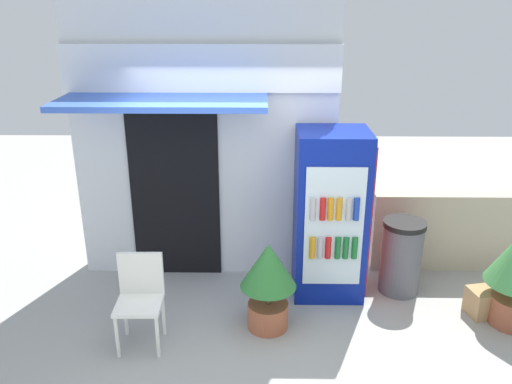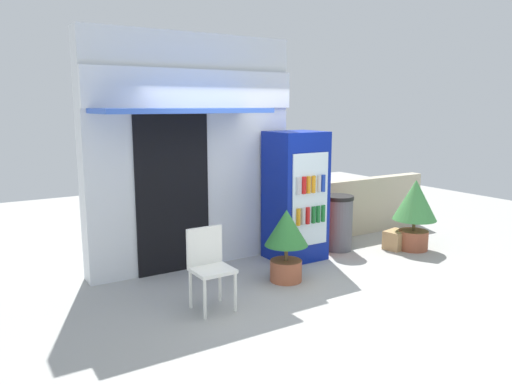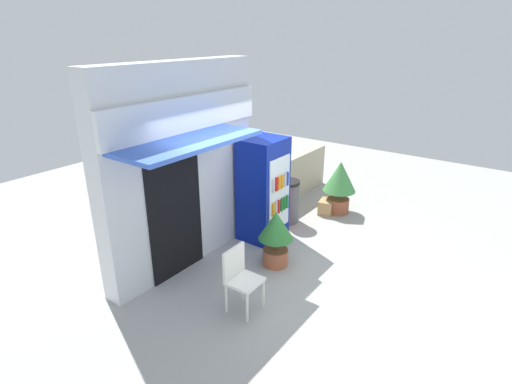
# 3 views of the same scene
# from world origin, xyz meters

# --- Properties ---
(ground) EXTENTS (16.00, 16.00, 0.00)m
(ground) POSITION_xyz_m (0.00, 0.00, 0.00)
(ground) COLOR #A3A39E
(storefront_building) EXTENTS (2.99, 1.20, 3.20)m
(storefront_building) POSITION_xyz_m (-0.49, 1.52, 1.64)
(storefront_building) COLOR silver
(storefront_building) RESTS_ON ground
(drink_cooler) EXTENTS (0.78, 0.74, 1.88)m
(drink_cooler) POSITION_xyz_m (0.93, 0.98, 0.94)
(drink_cooler) COLOR navy
(drink_cooler) RESTS_ON ground
(plastic_chair) EXTENTS (0.44, 0.41, 0.91)m
(plastic_chair) POSITION_xyz_m (-0.98, 0.02, 0.53)
(plastic_chair) COLOR white
(plastic_chair) RESTS_ON ground
(potted_plant_near_shop) EXTENTS (0.56, 0.56, 0.94)m
(potted_plant_near_shop) POSITION_xyz_m (0.25, 0.26, 0.57)
(potted_plant_near_shop) COLOR #AD5B3D
(potted_plant_near_shop) RESTS_ON ground
(potted_plant_curbside) EXTENTS (0.68, 0.68, 1.12)m
(potted_plant_curbside) POSITION_xyz_m (2.77, 0.35, 0.68)
(potted_plant_curbside) COLOR #995138
(potted_plant_curbside) RESTS_ON ground
(trash_bin) EXTENTS (0.47, 0.47, 0.87)m
(trash_bin) POSITION_xyz_m (1.75, 0.98, 0.44)
(trash_bin) COLOR #595960
(trash_bin) RESTS_ON ground
(stone_boundary_wall) EXTENTS (2.66, 0.21, 0.98)m
(stone_boundary_wall) POSITION_xyz_m (2.86, 1.54, 0.49)
(stone_boundary_wall) COLOR #B7AD93
(stone_boundary_wall) RESTS_ON ground
(cardboard_box) EXTENTS (0.43, 0.35, 0.29)m
(cardboard_box) POSITION_xyz_m (2.57, 0.51, 0.15)
(cardboard_box) COLOR tan
(cardboard_box) RESTS_ON ground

